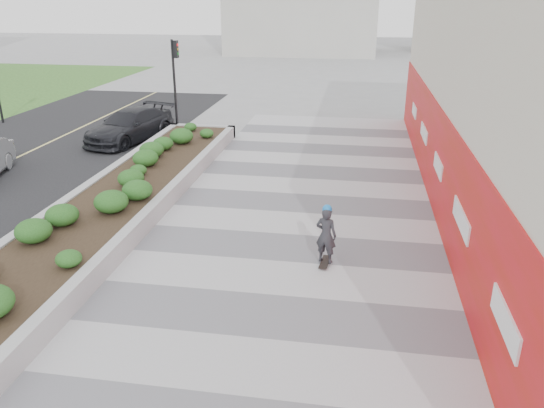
{
  "coord_description": "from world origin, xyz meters",
  "views": [
    {
      "loc": [
        1.52,
        -7.36,
        6.16
      ],
      "look_at": [
        -0.53,
        5.24,
        1.1
      ],
      "focal_mm": 35.0,
      "sensor_mm": 36.0,
      "label": 1
    }
  ],
  "objects_px": {
    "traffic_signal_near": "(175,71)",
    "skateboarder": "(326,235)",
    "planter": "(122,194)",
    "car_dark": "(130,126)"
  },
  "relations": [
    {
      "from": "skateboarder",
      "to": "car_dark",
      "type": "distance_m",
      "value": 14.05
    },
    {
      "from": "traffic_signal_near",
      "to": "skateboarder",
      "type": "xyz_separation_m",
      "value": [
        8.18,
        -13.28,
        -1.96
      ]
    },
    {
      "from": "traffic_signal_near",
      "to": "skateboarder",
      "type": "relative_size",
      "value": 2.67
    },
    {
      "from": "traffic_signal_near",
      "to": "car_dark",
      "type": "height_order",
      "value": "traffic_signal_near"
    },
    {
      "from": "planter",
      "to": "skateboarder",
      "type": "bearing_deg",
      "value": -23.3
    },
    {
      "from": "skateboarder",
      "to": "planter",
      "type": "bearing_deg",
      "value": 163.03
    },
    {
      "from": "planter",
      "to": "car_dark",
      "type": "xyz_separation_m",
      "value": [
        -3.0,
        7.62,
        0.28
      ]
    },
    {
      "from": "planter",
      "to": "traffic_signal_near",
      "type": "xyz_separation_m",
      "value": [
        -1.73,
        10.5,
        2.34
      ]
    },
    {
      "from": "planter",
      "to": "skateboarder",
      "type": "height_order",
      "value": "skateboarder"
    },
    {
      "from": "planter",
      "to": "traffic_signal_near",
      "type": "bearing_deg",
      "value": 99.35
    }
  ]
}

